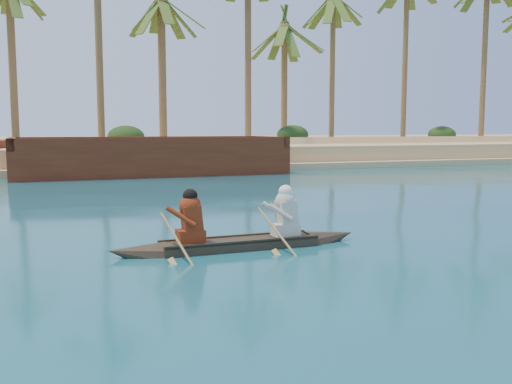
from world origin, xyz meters
name	(u,v)px	position (x,y,z in m)	size (l,w,h in m)	color
sandy_embankment	(164,148)	(0.00, 46.89, 0.53)	(150.00, 51.00, 1.50)	#D6B379
palm_grove	(194,53)	(0.00, 35.00, 8.00)	(110.00, 14.00, 16.00)	#425E21
shrub_cluster	(208,145)	(0.00, 31.50, 1.20)	(100.00, 6.00, 2.40)	#1F3814
canoe	(240,235)	(-7.54, 3.07, 0.27)	(5.12, 0.74, 1.41)	#39301F
barge_mid	(152,159)	(-5.75, 22.00, 0.79)	(13.63, 4.64, 2.27)	maroon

